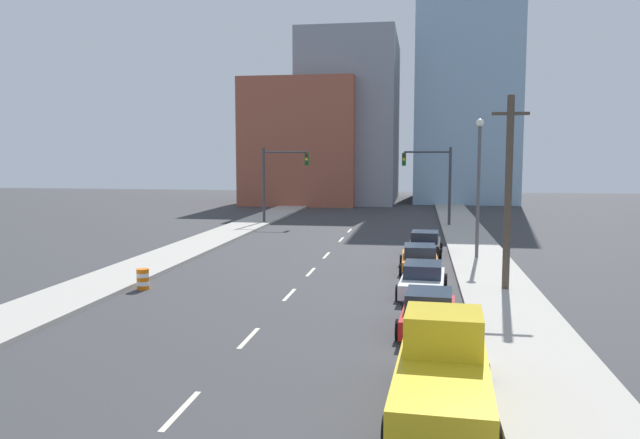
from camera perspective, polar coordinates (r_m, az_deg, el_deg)
name	(u,v)px	position (r m, az deg, el deg)	size (l,w,h in m)	color
sidewalk_left	(261,219)	(59.09, -5.44, 0.01)	(3.44, 101.33, 0.17)	#ADA89E
sidewalk_right	(460,223)	(57.33, 12.64, -0.29)	(3.44, 101.33, 0.17)	#ADA89E
lane_stripe_at_8m	(181,410)	(16.05, -12.59, -16.65)	(0.16, 2.40, 0.01)	beige
lane_stripe_at_14m	(249,338)	(21.46, -6.52, -10.70)	(0.16, 2.40, 0.01)	beige
lane_stripe_at_20m	(289,295)	(27.68, -2.81, -6.88)	(0.16, 2.40, 0.01)	beige
lane_stripe_at_26m	(311,272)	(32.90, -0.86, -4.82)	(0.16, 2.40, 0.01)	beige
lane_stripe_at_31m	(326,255)	(38.31, 0.58, -3.29)	(0.16, 2.40, 0.01)	beige
lane_stripe_at_38m	(341,239)	(45.47, 1.95, -1.84)	(0.16, 2.40, 0.01)	beige
lane_stripe_at_44m	(350,231)	(50.87, 2.72, -1.02)	(0.16, 2.40, 0.01)	beige
building_brick_left	(306,143)	(81.24, -1.30, 7.00)	(14.00, 16.00, 15.39)	#9E513D
building_office_center	(352,121)	(84.51, 2.91, 9.00)	(12.00, 20.00, 21.43)	gray
building_glass_right	(464,64)	(88.92, 13.04, 13.69)	(13.00, 20.00, 36.80)	#8CADC6
traffic_signal_left	(276,175)	(55.75, -4.06, 4.08)	(4.20, 0.35, 6.80)	#38383D
traffic_signal_right	(437,176)	(54.30, 10.63, 3.95)	(4.20, 0.35, 6.80)	#38383D
utility_pole_right_mid	(508,192)	(28.75, 16.83, 2.38)	(1.60, 0.32, 8.73)	#473D33
traffic_barrel	(143,279)	(29.76, -15.89, -5.27)	(0.56, 0.56, 0.95)	orange
street_lamp	(479,179)	(37.36, 14.30, 3.64)	(0.44, 0.44, 8.21)	#4C4C51
pickup_truck_yellow	(442,374)	(15.68, 11.14, -13.66)	(2.64, 6.32, 2.25)	gold
sedan_red	(429,312)	(22.35, 9.92, -8.35)	(2.24, 4.45, 1.41)	red
sedan_white	(423,280)	(28.02, 9.38, -5.44)	(2.29, 4.82, 1.40)	silver
sedan_orange	(420,259)	(33.46, 9.10, -3.61)	(2.20, 4.72, 1.39)	orange
sedan_black	(425,244)	(39.13, 9.56, -2.22)	(2.28, 4.56, 1.44)	black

